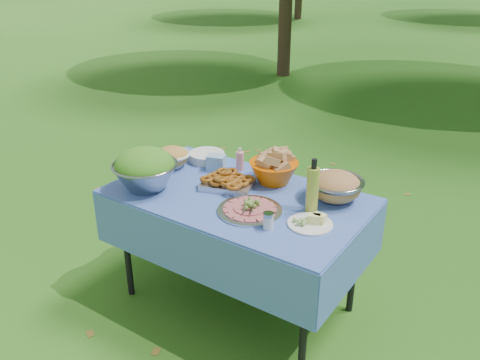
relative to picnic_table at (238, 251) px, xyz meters
name	(u,v)px	position (x,y,z in m)	size (l,w,h in m)	color
ground	(238,301)	(0.00, 0.00, -0.38)	(80.00, 80.00, 0.00)	#0A3409
picnic_table	(238,251)	(0.00, 0.00, 0.00)	(1.46, 0.86, 0.76)	#84B4FF
salad_bowl	(145,169)	(-0.49, -0.23, 0.50)	(0.38, 0.38, 0.25)	gray
pasta_bowl_white	(172,157)	(-0.58, 0.10, 0.45)	(0.24, 0.24, 0.13)	silver
plate_stack	(207,157)	(-0.45, 0.30, 0.41)	(0.23, 0.23, 0.06)	silver
wipes_box	(216,163)	(-0.31, 0.21, 0.43)	(0.11, 0.08, 0.10)	#8AB4D5
sanitizer_bottle	(240,159)	(-0.19, 0.30, 0.45)	(0.05, 0.05, 0.15)	pink
bread_bowl	(274,167)	(0.08, 0.26, 0.48)	(0.30, 0.30, 0.20)	#D95A03
pasta_bowl_steel	(336,186)	(0.48, 0.26, 0.46)	(0.31, 0.31, 0.17)	gray
fried_tray	(228,182)	(-0.11, 0.05, 0.42)	(0.30, 0.21, 0.07)	#BBBCC0
charcuterie_platter	(250,205)	(0.17, -0.13, 0.42)	(0.35, 0.35, 0.08)	#B7BCC0
oil_bottle	(313,186)	(0.44, 0.06, 0.53)	(0.07, 0.07, 0.30)	#A0AE34
cheese_plate	(310,219)	(0.50, -0.08, 0.41)	(0.23, 0.23, 0.06)	silver
shaker	(268,221)	(0.34, -0.23, 0.42)	(0.06, 0.06, 0.09)	silver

